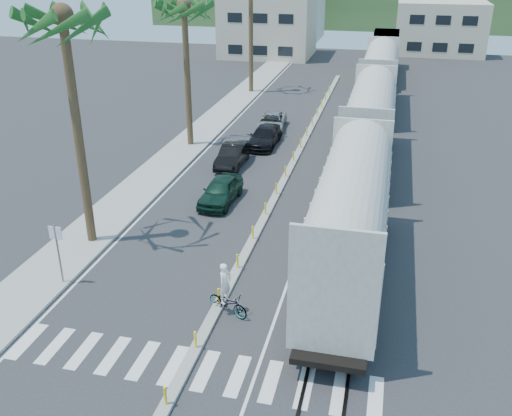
{
  "coord_description": "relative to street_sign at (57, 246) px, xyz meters",
  "views": [
    {
      "loc": [
        6.21,
        -17.25,
        13.83
      ],
      "look_at": [
        0.23,
        7.79,
        2.0
      ],
      "focal_mm": 40.0,
      "sensor_mm": 36.0,
      "label": 1
    }
  ],
  "objects": [
    {
      "name": "ground",
      "position": [
        7.3,
        -2.0,
        -1.97
      ],
      "size": [
        140.0,
        140.0,
        0.0
      ],
      "primitive_type": "plane",
      "color": "#28282B",
      "rests_on": "ground"
    },
    {
      "name": "sidewalk",
      "position": [
        -1.2,
        23.0,
        -1.9
      ],
      "size": [
        3.0,
        90.0,
        0.15
      ],
      "primitive_type": "cube",
      "color": "gray",
      "rests_on": "ground"
    },
    {
      "name": "rails",
      "position": [
        12.3,
        26.0,
        -1.94
      ],
      "size": [
        1.56,
        100.0,
        0.06
      ],
      "color": "black",
      "rests_on": "ground"
    },
    {
      "name": "median",
      "position": [
        7.3,
        17.96,
        -1.88
      ],
      "size": [
        0.45,
        60.0,
        0.85
      ],
      "color": "gray",
      "rests_on": "ground"
    },
    {
      "name": "crosswalk",
      "position": [
        7.3,
        -4.0,
        -1.97
      ],
      "size": [
        14.0,
        2.2,
        0.01
      ],
      "primitive_type": "cube",
      "color": "silver",
      "rests_on": "ground"
    },
    {
      "name": "lane_markings",
      "position": [
        5.15,
        23.0,
        -1.97
      ],
      "size": [
        9.42,
        90.0,
        0.01
      ],
      "color": "silver",
      "rests_on": "ground"
    },
    {
      "name": "freight_train",
      "position": [
        12.3,
        23.85,
        0.93
      ],
      "size": [
        3.0,
        60.94,
        5.85
      ],
      "color": "#A9A69B",
      "rests_on": "ground"
    },
    {
      "name": "street_sign",
      "position": [
        0.0,
        0.0,
        0.0
      ],
      "size": [
        0.6,
        0.08,
        3.0
      ],
      "color": "slate",
      "rests_on": "ground"
    },
    {
      "name": "buildings",
      "position": [
        0.89,
        69.66,
        2.39
      ],
      "size": [
        38.0,
        27.0,
        10.0
      ],
      "color": "#BDAD96",
      "rests_on": "ground"
    },
    {
      "name": "car_lead",
      "position": [
        4.3,
        10.33,
        -1.22
      ],
      "size": [
        2.17,
        4.57,
        1.5
      ],
      "primitive_type": "imported",
      "rotation": [
        0.0,
        0.0,
        -0.04
      ],
      "color": "black",
      "rests_on": "ground"
    },
    {
      "name": "car_second",
      "position": [
        3.3,
        16.51,
        -1.24
      ],
      "size": [
        1.55,
        4.43,
        1.46
      ],
      "primitive_type": "imported",
      "rotation": [
        0.0,
        0.0,
        -0.0
      ],
      "color": "black",
      "rests_on": "ground"
    },
    {
      "name": "car_third",
      "position": [
        4.48,
        21.32,
        -1.26
      ],
      "size": [
        2.1,
        4.93,
        1.42
      ],
      "primitive_type": "imported",
      "rotation": [
        0.0,
        0.0,
        -0.01
      ],
      "color": "black",
      "rests_on": "ground"
    },
    {
      "name": "car_rear",
      "position": [
        4.12,
        25.77,
        -1.33
      ],
      "size": [
        2.92,
        4.96,
        1.28
      ],
      "primitive_type": "imported",
      "rotation": [
        0.0,
        0.0,
        0.09
      ],
      "color": "#9D9FA1",
      "rests_on": "ground"
    },
    {
      "name": "cyclist",
      "position": [
        7.8,
        -0.41,
        -1.25
      ],
      "size": [
        2.06,
        2.42,
        2.32
      ],
      "rotation": [
        0.0,
        0.0,
        1.17
      ],
      "color": "#9EA0A5",
      "rests_on": "ground"
    }
  ]
}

